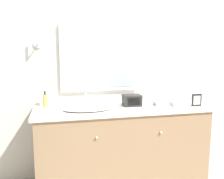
{
  "coord_description": "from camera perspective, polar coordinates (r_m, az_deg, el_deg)",
  "views": [
    {
      "loc": [
        -0.69,
        -2.27,
        1.5
      ],
      "look_at": [
        -0.12,
        0.3,
        1.07
      ],
      "focal_mm": 40.0,
      "sensor_mm": 36.0,
      "label": 1
    }
  ],
  "objects": [
    {
      "name": "hand_towel_near_sink",
      "position": [
        2.89,
        14.8,
        -3.16
      ],
      "size": [
        0.15,
        0.13,
        0.05
      ],
      "color": "#A8B7C6",
      "rests_on": "vanity_counter"
    },
    {
      "name": "soap_bottle",
      "position": [
        2.85,
        -15.03,
        -2.38
      ],
      "size": [
        0.05,
        0.05,
        0.18
      ],
      "color": "gold",
      "rests_on": "vanity_counter"
    },
    {
      "name": "sink_basin",
      "position": [
        2.64,
        -5.6,
        -4.16
      ],
      "size": [
        0.53,
        0.38,
        0.2
      ],
      "color": "silver",
      "rests_on": "vanity_counter"
    },
    {
      "name": "appliance_box",
      "position": [
        2.8,
        4.58,
        -2.48
      ],
      "size": [
        0.2,
        0.15,
        0.12
      ],
      "color": "black",
      "rests_on": "vanity_counter"
    },
    {
      "name": "vanity_counter",
      "position": [
        2.87,
        2.3,
        -12.54
      ],
      "size": [
        1.9,
        0.61,
        0.87
      ],
      "color": "#937556",
      "rests_on": "ground_plane"
    },
    {
      "name": "picture_frame",
      "position": [
        2.92,
        18.77,
        -2.31
      ],
      "size": [
        0.11,
        0.01,
        0.14
      ],
      "color": "black",
      "rests_on": "vanity_counter"
    },
    {
      "name": "hand_towel_far_corner",
      "position": [
        2.88,
        10.98,
        -3.12
      ],
      "size": [
        0.14,
        0.12,
        0.04
      ],
      "color": "#A8B7C6",
      "rests_on": "vanity_counter"
    },
    {
      "name": "wall_back",
      "position": [
        3.0,
        0.67,
        4.93
      ],
      "size": [
        8.0,
        0.18,
        2.55
      ],
      "color": "silver",
      "rests_on": "ground_plane"
    }
  ]
}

